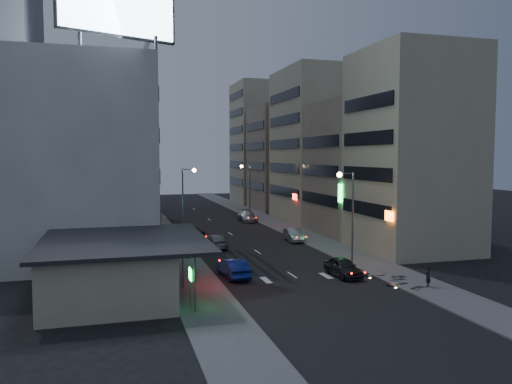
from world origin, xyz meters
name	(u,v)px	position (x,y,z in m)	size (l,w,h in m)	color
ground	(311,288)	(0.00, 0.00, 0.00)	(180.00, 180.00, 0.00)	black
sidewalk_left	(161,231)	(-8.00, 30.00, 0.06)	(4.00, 120.00, 0.12)	#4C4C4F
sidewalk_right	(282,226)	(8.00, 30.00, 0.06)	(4.00, 120.00, 0.12)	#4C4C4F
food_court	(111,267)	(-13.90, 2.00, 1.98)	(11.00, 13.00, 3.88)	tan
white_building	(78,161)	(-17.00, 20.00, 9.00)	(14.00, 24.00, 18.00)	silver
shophouse_near	(412,151)	(15.00, 10.50, 10.00)	(10.00, 11.00, 20.00)	tan
shophouse_mid	(361,168)	(15.50, 22.00, 8.00)	(11.00, 12.00, 16.00)	gray
shophouse_far	(316,146)	(15.00, 35.00, 11.00)	(10.00, 14.00, 22.00)	tan
far_left_a	(100,153)	(-15.50, 45.00, 10.00)	(11.00, 10.00, 20.00)	silver
far_left_b	(99,167)	(-16.00, 58.00, 7.50)	(12.00, 10.00, 15.00)	slate
far_right_a	(285,159)	(15.50, 50.00, 9.00)	(11.00, 12.00, 18.00)	gray
far_right_b	(265,143)	(16.00, 64.00, 12.00)	(12.00, 12.00, 24.00)	tan
billboard	(118,6)	(-12.99, 9.97, 21.66)	(9.52, 3.75, 6.20)	#595B60
street_lamp_right_near	(349,204)	(5.90, 6.00, 5.36)	(1.60, 0.44, 8.02)	#595B60
street_lamp_left	(186,193)	(-5.90, 22.00, 5.36)	(1.60, 0.44, 8.02)	#595B60
street_lamp_right_far	(247,183)	(5.90, 40.00, 5.36)	(1.60, 0.44, 8.02)	#595B60
parked_car_right_near	(343,267)	(3.75, 2.54, 0.74)	(1.74, 4.32, 1.47)	#28282D
parked_car_right_mid	(293,235)	(5.60, 18.87, 0.71)	(1.49, 4.28, 1.41)	#ACAEB4
parked_car_left	(190,231)	(-5.15, 24.32, 0.74)	(2.47, 5.36, 1.49)	#232328
parked_car_right_far	(247,216)	(4.96, 36.61, 0.80)	(2.23, 5.48, 1.59)	#ACAFB5
road_car_blue	(233,268)	(-4.73, 4.52, 0.75)	(1.58, 4.54, 1.50)	navy
road_car_silver	(215,241)	(-3.61, 17.25, 0.69)	(1.92, 4.73, 1.37)	gray
person	(428,276)	(8.03, -2.45, 0.89)	(0.56, 0.37, 1.55)	black
scooter_black_a	(420,279)	(7.58, -2.14, 0.65)	(1.73, 0.58, 1.06)	black
scooter_silver_a	(403,274)	(7.02, -0.81, 0.72)	(1.96, 0.65, 1.20)	#9CA0A3
scooter_blue	(401,271)	(7.59, 0.34, 0.68)	(1.85, 0.62, 1.13)	navy
scooter_black_b	(403,269)	(8.14, 0.96, 0.66)	(1.76, 0.59, 1.08)	black
scooter_silver_b	(382,267)	(6.82, 1.76, 0.68)	(1.84, 0.61, 1.12)	#A7A8AF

